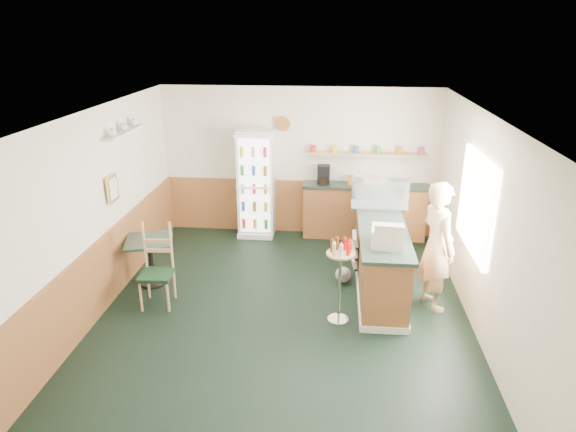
# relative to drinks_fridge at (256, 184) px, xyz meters

# --- Properties ---
(ground) EXTENTS (6.00, 6.00, 0.00)m
(ground) POSITION_rel_drinks_fridge_xyz_m (0.77, -2.74, -0.98)
(ground) COLOR black
(ground) RESTS_ON ground
(room_envelope) EXTENTS (5.04, 6.02, 2.72)m
(room_envelope) POSITION_rel_drinks_fridge_xyz_m (0.55, -2.01, 0.54)
(room_envelope) COLOR #EEE6CB
(room_envelope) RESTS_ON ground
(service_counter) EXTENTS (0.68, 3.01, 1.01)m
(service_counter) POSITION_rel_drinks_fridge_xyz_m (2.12, -1.67, -0.52)
(service_counter) COLOR #A36134
(service_counter) RESTS_ON ground
(back_counter) EXTENTS (2.24, 0.42, 1.69)m
(back_counter) POSITION_rel_drinks_fridge_xyz_m (1.96, 0.06, -0.44)
(back_counter) COLOR #A36134
(back_counter) RESTS_ON ground
(drinks_fridge) EXTENTS (0.65, 0.54, 1.97)m
(drinks_fridge) POSITION_rel_drinks_fridge_xyz_m (0.00, 0.00, 0.00)
(drinks_fridge) COLOR white
(drinks_fridge) RESTS_ON ground
(display_case) EXTENTS (0.87, 0.45, 0.49)m
(display_case) POSITION_rel_drinks_fridge_xyz_m (2.12, -1.18, 0.27)
(display_case) COLOR silver
(display_case) RESTS_ON service_counter
(cash_register) EXTENTS (0.45, 0.47, 0.24)m
(cash_register) POSITION_rel_drinks_fridge_xyz_m (2.12, -2.63, 0.15)
(cash_register) COLOR beige
(cash_register) RESTS_ON service_counter
(shopkeeper) EXTENTS (0.62, 0.72, 1.81)m
(shopkeeper) POSITION_rel_drinks_fridge_xyz_m (2.82, -2.36, -0.08)
(shopkeeper) COLOR tan
(shopkeeper) RESTS_ON ground
(condiment_stand) EXTENTS (0.37, 0.37, 1.15)m
(condiment_stand) POSITION_rel_drinks_fridge_xyz_m (1.53, -2.87, -0.23)
(condiment_stand) COLOR silver
(condiment_stand) RESTS_ON ground
(newspaper_rack) EXTENTS (0.09, 0.43, 0.52)m
(newspaper_rack) POSITION_rel_drinks_fridge_xyz_m (1.77, -1.66, -0.50)
(newspaper_rack) COLOR black
(newspaper_rack) RESTS_ON ground
(cafe_table) EXTENTS (0.82, 0.82, 0.73)m
(cafe_table) POSITION_rel_drinks_fridge_xyz_m (-1.28, -2.11, -0.47)
(cafe_table) COLOR black
(cafe_table) RESTS_ON ground
(cafe_chair) EXTENTS (0.46, 0.46, 1.17)m
(cafe_chair) POSITION_rel_drinks_fridge_xyz_m (-0.99, -2.61, -0.37)
(cafe_chair) COLOR black
(cafe_chair) RESTS_ON ground
(dog_doorstop) EXTENTS (0.24, 0.32, 0.29)m
(dog_doorstop) POSITION_rel_drinks_fridge_xyz_m (1.60, -1.80, -0.84)
(dog_doorstop) COLOR #969691
(dog_doorstop) RESTS_ON ground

